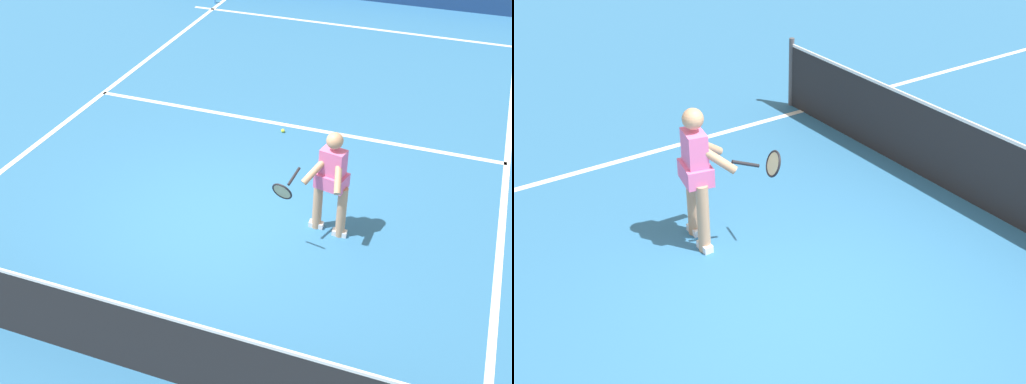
{
  "view_description": "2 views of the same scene",
  "coord_description": "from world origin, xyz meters",
  "views": [
    {
      "loc": [
        -2.97,
        6.52,
        5.43
      ],
      "look_at": [
        -0.72,
        0.47,
        0.97
      ],
      "focal_mm": 44.34,
      "sensor_mm": 36.0,
      "label": 1
    },
    {
      "loc": [
        4.26,
        -3.31,
        4.25
      ],
      "look_at": [
        -0.53,
        -0.04,
        0.98
      ],
      "focal_mm": 49.8,
      "sensor_mm": 36.0,
      "label": 2
    }
  ],
  "objects": [
    {
      "name": "ground_plane",
      "position": [
        0.0,
        0.0,
        0.0
      ],
      "size": [
        28.18,
        28.18,
        0.0
      ],
      "primitive_type": "plane",
      "color": "teal"
    },
    {
      "name": "court_net",
      "position": [
        0.0,
        2.76,
        0.5
      ],
      "size": [
        8.21,
        0.08,
        1.06
      ],
      "color": "#4C4C51",
      "rests_on": "ground"
    },
    {
      "name": "tennis_player",
      "position": [
        -1.48,
        -0.28,
        0.85
      ],
      "size": [
        0.9,
        0.9,
        1.55
      ],
      "color": "tan",
      "rests_on": "ground"
    },
    {
      "name": "sideline_right_marking",
      "position": [
        3.76,
        0.0,
        0.0
      ],
      "size": [
        0.1,
        19.67,
        0.01
      ],
      "primitive_type": "cube",
      "color": "white",
      "rests_on": "ground"
    },
    {
      "name": "service_line_marking",
      "position": [
        0.0,
        -3.02,
        0.0
      ],
      "size": [
        7.53,
        0.1,
        0.01
      ],
      "primitive_type": "cube",
      "color": "white",
      "rests_on": "ground"
    },
    {
      "name": "tennis_ball_mid",
      "position": [
        -0.03,
        -2.74,
        0.03
      ],
      "size": [
        0.07,
        0.07,
        0.07
      ],
      "primitive_type": "sphere",
      "color": "#D1E533",
      "rests_on": "ground"
    },
    {
      "name": "baseline_marking",
      "position": [
        0.0,
        -8.34,
        0.0
      ],
      "size": [
        8.53,
        0.1,
        0.01
      ],
      "primitive_type": "cube",
      "color": "white",
      "rests_on": "ground"
    },
    {
      "name": "sideline_left_marking",
      "position": [
        -3.76,
        0.0,
        0.0
      ],
      "size": [
        0.1,
        19.67,
        0.01
      ],
      "primitive_type": "cube",
      "color": "white",
      "rests_on": "ground"
    }
  ]
}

